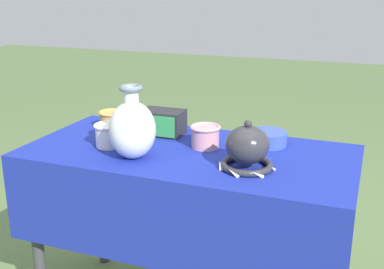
# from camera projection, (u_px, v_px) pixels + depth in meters

# --- Properties ---
(display_table) EXTENTS (1.17, 0.57, 0.70)m
(display_table) POSITION_uv_depth(u_px,v_px,m) (187.00, 175.00, 1.73)
(display_table) COLOR #38383D
(display_table) RESTS_ON ground_plane
(vase_tall_bulbous) EXTENTS (0.16, 0.16, 0.25)m
(vase_tall_bulbous) POSITION_uv_depth(u_px,v_px,m) (132.00, 128.00, 1.61)
(vase_tall_bulbous) COLOR white
(vase_tall_bulbous) RESTS_ON display_table
(vase_dome_bell) EXTENTS (0.18, 0.19, 0.17)m
(vase_dome_bell) POSITION_uv_depth(u_px,v_px,m) (247.00, 149.00, 1.53)
(vase_dome_bell) COLOR #2D2D33
(vase_dome_bell) RESTS_ON display_table
(mosaic_tile_box) EXTENTS (0.17, 0.12, 0.10)m
(mosaic_tile_box) POSITION_uv_depth(u_px,v_px,m) (163.00, 122.00, 1.88)
(mosaic_tile_box) COLOR #232328
(mosaic_tile_box) RESTS_ON display_table
(pot_squat_cobalt) EXTENTS (0.15, 0.15, 0.05)m
(pot_squat_cobalt) POSITION_uv_depth(u_px,v_px,m) (267.00, 138.00, 1.77)
(pot_squat_cobalt) COLOR #3851A8
(pot_squat_cobalt) RESTS_ON display_table
(cup_wide_rose) EXTENTS (0.11, 0.11, 0.08)m
(cup_wide_rose) POSITION_uv_depth(u_px,v_px,m) (205.00, 136.00, 1.73)
(cup_wide_rose) COLOR #D19399
(cup_wide_rose) RESTS_ON display_table
(cup_wide_ochre) EXTENTS (0.11, 0.11, 0.07)m
(cup_wide_ochre) POSITION_uv_depth(u_px,v_px,m) (111.00, 119.00, 1.97)
(cup_wide_ochre) COLOR gold
(cup_wide_ochre) RESTS_ON display_table
(cup_wide_ivory) EXTENTS (0.11, 0.11, 0.09)m
(cup_wide_ivory) POSITION_uv_depth(u_px,v_px,m) (109.00, 134.00, 1.74)
(cup_wide_ivory) COLOR white
(cup_wide_ivory) RESTS_ON display_table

